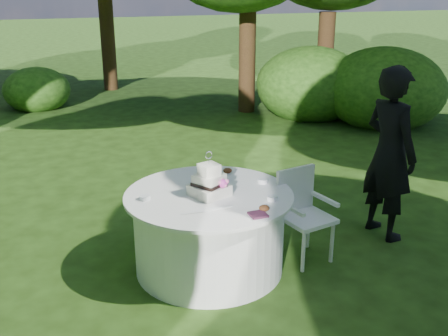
{
  "coord_description": "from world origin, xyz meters",
  "views": [
    {
      "loc": [
        -1.49,
        -4.2,
        2.59
      ],
      "look_at": [
        0.15,
        0.0,
        1.0
      ],
      "focal_mm": 42.0,
      "sensor_mm": 36.0,
      "label": 1
    }
  ],
  "objects_px": {
    "napkins": "(258,215)",
    "table": "(209,231)",
    "guest": "(390,154)",
    "cake": "(210,184)",
    "chair": "(302,208)"
  },
  "relations": [
    {
      "from": "napkins",
      "to": "chair",
      "type": "distance_m",
      "value": 0.91
    },
    {
      "from": "napkins",
      "to": "table",
      "type": "relative_size",
      "value": 0.09
    },
    {
      "from": "guest",
      "to": "table",
      "type": "bearing_deg",
      "value": 84.26
    },
    {
      "from": "guest",
      "to": "table",
      "type": "xyz_separation_m",
      "value": [
        -2.01,
        -0.01,
        -0.53
      ]
    },
    {
      "from": "napkins",
      "to": "table",
      "type": "xyz_separation_m",
      "value": [
        -0.22,
        0.6,
        -0.39
      ]
    },
    {
      "from": "guest",
      "to": "cake",
      "type": "relative_size",
      "value": 4.36
    },
    {
      "from": "table",
      "to": "cake",
      "type": "height_order",
      "value": "cake"
    },
    {
      "from": "table",
      "to": "guest",
      "type": "bearing_deg",
      "value": 0.17
    },
    {
      "from": "table",
      "to": "cake",
      "type": "bearing_deg",
      "value": -98.9
    },
    {
      "from": "napkins",
      "to": "chair",
      "type": "relative_size",
      "value": 0.16
    },
    {
      "from": "guest",
      "to": "table",
      "type": "height_order",
      "value": "guest"
    },
    {
      "from": "napkins",
      "to": "guest",
      "type": "height_order",
      "value": "guest"
    },
    {
      "from": "table",
      "to": "cake",
      "type": "distance_m",
      "value": 0.5
    },
    {
      "from": "guest",
      "to": "cake",
      "type": "height_order",
      "value": "guest"
    },
    {
      "from": "cake",
      "to": "table",
      "type": "bearing_deg",
      "value": 81.1
    }
  ]
}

